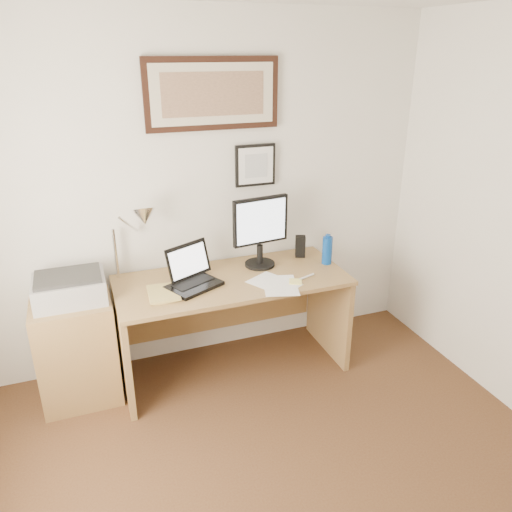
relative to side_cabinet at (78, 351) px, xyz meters
name	(u,v)px	position (x,y,z in m)	size (l,w,h in m)	color
wall_back	(195,197)	(0.92, 0.32, 0.89)	(3.50, 0.02, 2.50)	silver
side_cabinet	(78,351)	(0.00, 0.00, 0.00)	(0.50, 0.40, 0.73)	olive
water_bottle	(327,250)	(1.81, -0.04, 0.49)	(0.07, 0.07, 0.21)	#0B3D92
bottle_cap	(328,236)	(1.81, -0.04, 0.60)	(0.04, 0.04, 0.02)	#0B3D92
speaker	(300,246)	(1.68, 0.15, 0.47)	(0.07, 0.06, 0.17)	black
paper_sheet_a	(274,283)	(1.32, -0.22, 0.39)	(0.23, 0.33, 0.00)	white
paper_sheet_b	(280,285)	(1.34, -0.27, 0.39)	(0.22, 0.32, 0.00)	white
sticky_pad	(295,282)	(1.46, -0.26, 0.39)	(0.08, 0.08, 0.01)	#FBF177
marker_pen	(307,277)	(1.56, -0.22, 0.39)	(0.02, 0.02, 0.14)	silver
book	(148,295)	(0.48, -0.13, 0.40)	(0.20, 0.27, 0.02)	tan
desk	(229,303)	(1.07, 0.04, 0.15)	(1.60, 0.70, 0.75)	olive
laptop	(192,276)	(0.79, -0.04, 0.44)	(0.41, 0.43, 0.26)	black
lcd_monitor	(260,229)	(1.33, 0.09, 0.68)	(0.42, 0.22, 0.52)	black
printer	(70,288)	(0.01, 0.03, 0.45)	(0.44, 0.34, 0.18)	#A0A0A3
desk_lamp	(141,220)	(0.51, 0.13, 0.82)	(0.29, 0.27, 0.53)	silver
picture_large	(213,94)	(1.07, 0.29, 1.59)	(0.92, 0.04, 0.47)	black
picture_small	(255,165)	(1.37, 0.29, 1.09)	(0.30, 0.03, 0.30)	black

